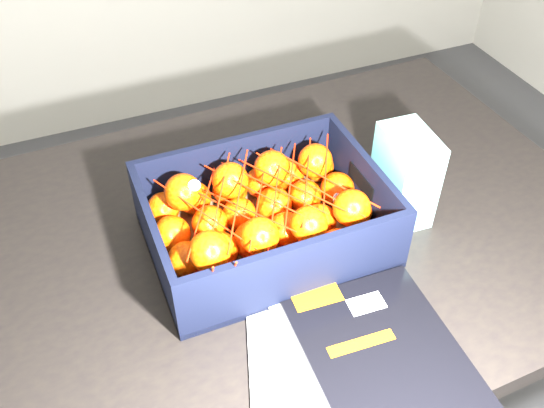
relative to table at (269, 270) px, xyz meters
name	(u,v)px	position (x,y,z in m)	size (l,w,h in m)	color
table	(269,270)	(0.00, 0.00, 0.00)	(1.22, 0.83, 0.75)	black
magazine_stack	(359,370)	(0.01, -0.30, 0.11)	(0.34, 0.34, 0.02)	silver
produce_crate	(265,224)	(-0.01, -0.02, 0.14)	(0.38, 0.28, 0.12)	olive
clementine_heap	(265,218)	(-0.01, -0.02, 0.15)	(0.36, 0.27, 0.11)	#F64605
mesh_net	(262,198)	(-0.02, -0.02, 0.20)	(0.31, 0.25, 0.09)	red
retail_carton	(405,176)	(0.23, -0.04, 0.18)	(0.07, 0.11, 0.17)	silver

